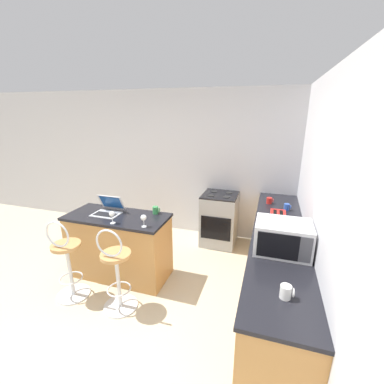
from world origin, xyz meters
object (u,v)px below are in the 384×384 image
Objects in this scene: toaster at (277,219)px; wine_glass_short at (112,214)px; wine_glass_tall at (144,218)px; mug_blue at (287,207)px; mug_white at (286,292)px; mug_green at (156,210)px; laptop at (108,209)px; storage_jar at (299,228)px; stove_range at (219,219)px; mug_red at (270,201)px; microwave at (283,237)px; bar_stool_far at (116,271)px; bar_stool_near at (67,261)px.

toaster reaches higher than wine_glass_short.
mug_blue is at bearing 33.30° from wine_glass_tall.
mug_white is 1.05× the size of mug_green.
laptop is 2.33× the size of wine_glass_tall.
mug_green is (-1.79, 0.17, -0.06)m from storage_jar.
mug_red is at bearing -14.74° from stove_range.
mug_white is (-0.16, -1.05, -0.06)m from storage_jar.
laptop is at bearing -172.72° from toaster.
microwave reaches higher than stove_range.
mug_blue is at bearing -41.69° from mug_red.
mug_red is 1.93m from wine_glass_tall.
mug_green is at bearing 15.50° from laptop.
mug_green is at bearing -158.60° from mug_blue.
mug_red is 0.96× the size of mug_white.
microwave reaches higher than wine_glass_tall.
bar_stool_far is at bearing -161.29° from storage_jar.
wine_glass_tall is at bearing -84.21° from mug_green.
stove_range is 1.22m from mug_blue.
microwave is 1.98m from wine_glass_short.
mug_red is 2.27m from wine_glass_short.
wine_glass_short reaches higher than mug_red.
mug_green is at bearing -121.43° from stove_range.
laptop is 2.23× the size of wine_glass_short.
wine_glass_tall is 1.55× the size of mug_green.
bar_stool_far reaches higher than mug_green.
storage_jar reaches higher than bar_stool_near.
bar_stool_near is 2.73m from storage_jar.
bar_stool_near is 2.51m from mug_white.
mug_green is (-1.61, 0.53, -0.10)m from microwave.
mug_blue is at bearing 28.23° from wine_glass_short.
bar_stool_near is 0.68m from bar_stool_far.
stove_range is at bearing 165.26° from mug_red.
laptop is 2.21m from toaster.
mug_green is (0.38, 0.45, -0.07)m from wine_glass_short.
bar_stool_far reaches higher than stove_range.
mug_blue is 0.59× the size of wine_glass_short.
bar_stool_near is 4.07× the size of toaster.
bar_stool_near is 6.55× the size of wine_glass_short.
laptop is at bearing -160.14° from mug_blue.
bar_stool_near is 1.16× the size of stove_range.
bar_stool_near is 6.83× the size of wine_glass_tall.
wine_glass_tall is at bearing -171.65° from storage_jar.
mug_white is (0.06, -1.32, -0.03)m from toaster.
bar_stool_near is 1.23m from mug_green.
toaster is at bearing 19.13° from wine_glass_tall.
microwave is (2.23, -0.35, 0.10)m from laptop.
mug_white reaches higher than stove_range.
storage_jar is 1.80m from mug_green.
bar_stool_near is 11.18× the size of mug_blue.
microwave reaches higher than mug_white.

